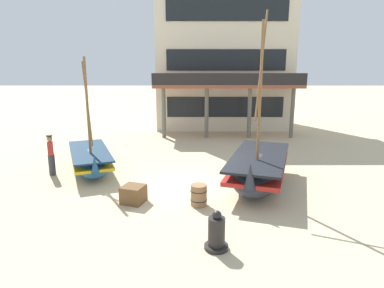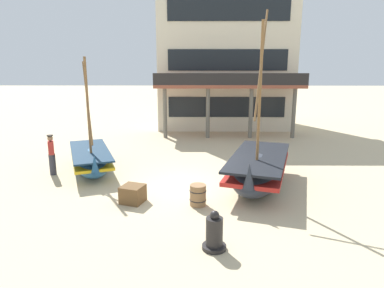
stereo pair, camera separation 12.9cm
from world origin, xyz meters
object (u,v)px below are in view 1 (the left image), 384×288
Objects in this scene: fishing_boat_near_left at (90,159)px; fisherman_by_hull at (51,156)px; cargo_crate at (133,194)px; wooden_barrel at (199,195)px; fishing_boat_centre_large at (259,169)px; capstan_winch at (216,234)px; harbor_building_main at (223,60)px.

fisherman_by_hull is (-1.44, -0.48, 0.31)m from fishing_boat_near_left.
wooden_barrel is at bearing -6.02° from cargo_crate.
fisherman_by_hull is 2.43× the size of cargo_crate.
fishing_boat_centre_large is at bearing 19.72° from cargo_crate.
capstan_winch is (4.93, -6.29, -0.12)m from fishing_boat_near_left.
harbor_building_main is (-0.28, 13.12, 4.05)m from fishing_boat_centre_large.
fishing_boat_near_left is at bearing 141.67° from wooden_barrel.
wooden_barrel is (5.99, -3.11, -0.48)m from fisherman_by_hull.
capstan_winch is (6.37, -5.81, -0.42)m from fisherman_by_hull.
fisherman_by_hull is 2.41× the size of wooden_barrel.
wooden_barrel is (4.55, -3.60, -0.18)m from fishing_boat_near_left.
harbor_building_main reaches higher than cargo_crate.
fisherman_by_hull is 1.66× the size of capstan_winch.
fishing_boat_centre_large is 8.36m from fisherman_by_hull.
harbor_building_main is at bearing 91.22° from fishing_boat_centre_large.
cargo_crate is (2.39, -3.37, -0.24)m from fishing_boat_near_left.
wooden_barrel is 1.01× the size of cargo_crate.
capstan_winch is 18.21m from harbor_building_main.
fishing_boat_near_left reaches higher than cargo_crate.
cargo_crate is at bearing -160.28° from fishing_boat_centre_large.
fishing_boat_near_left reaches higher than capstan_winch.
fishing_boat_centre_large reaches higher than wooden_barrel.
wooden_barrel is at bearing -141.36° from fishing_boat_centre_large.
fishing_boat_near_left is 2.83× the size of fisherman_by_hull.
cargo_crate is (-2.16, 0.23, -0.06)m from wooden_barrel.
harbor_building_main is at bearing 74.25° from cargo_crate.
cargo_crate is (-2.54, 2.92, -0.12)m from capstan_winch.
fishing_boat_centre_large is 9.11× the size of cargo_crate.
fishing_boat_centre_large is (6.82, -1.78, 0.14)m from fishing_boat_near_left.
capstan_winch is 3.87m from cargo_crate.
fishing_boat_centre_large is 9.04× the size of wooden_barrel.
fishing_boat_near_left is 6.86× the size of cargo_crate.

